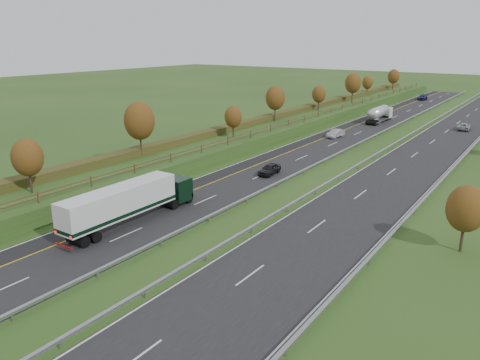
% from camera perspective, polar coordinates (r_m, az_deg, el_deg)
% --- Properties ---
extents(ground, '(400.00, 400.00, 0.00)m').
position_cam_1_polar(ground, '(77.96, 14.61, 3.11)').
color(ground, '#29491A').
rests_on(ground, ground).
extents(near_carriageway, '(10.50, 200.00, 0.04)m').
position_cam_1_polar(near_carriageway, '(85.35, 10.74, 4.53)').
color(near_carriageway, black).
rests_on(near_carriageway, ground).
extents(far_carriageway, '(10.50, 200.00, 0.04)m').
position_cam_1_polar(far_carriageway, '(80.39, 21.54, 2.89)').
color(far_carriageway, black).
rests_on(far_carriageway, ground).
extents(hard_shoulder, '(3.00, 200.00, 0.04)m').
position_cam_1_polar(hard_shoulder, '(86.87, 8.48, 4.86)').
color(hard_shoulder, black).
rests_on(hard_shoulder, ground).
extents(lane_markings, '(26.75, 200.00, 0.01)m').
position_cam_1_polar(lane_markings, '(82.95, 14.75, 3.94)').
color(lane_markings, silver).
rests_on(lane_markings, near_carriageway).
extents(embankment_left, '(12.00, 200.00, 2.00)m').
position_cam_1_polar(embankment_left, '(91.00, 3.24, 6.19)').
color(embankment_left, '#29491A').
rests_on(embankment_left, ground).
extents(hedge_left, '(2.20, 180.00, 1.10)m').
position_cam_1_polar(hedge_left, '(91.76, 2.18, 7.28)').
color(hedge_left, '#313716').
rests_on(hedge_left, embankment_left).
extents(fence_left, '(0.12, 189.06, 1.20)m').
position_cam_1_polar(fence_left, '(88.13, 5.64, 6.93)').
color(fence_left, '#422B19').
rests_on(fence_left, embankment_left).
extents(median_barrier_near, '(0.32, 200.00, 0.71)m').
position_cam_1_polar(median_barrier_near, '(83.17, 14.36, 4.40)').
color(median_barrier_near, gray).
rests_on(median_barrier_near, ground).
extents(median_barrier_far, '(0.32, 200.00, 0.71)m').
position_cam_1_polar(median_barrier_far, '(81.63, 17.71, 3.90)').
color(median_barrier_far, gray).
rests_on(median_barrier_far, ground).
extents(outer_barrier_far, '(0.32, 200.00, 0.71)m').
position_cam_1_polar(outer_barrier_far, '(79.26, 25.65, 2.66)').
color(outer_barrier_far, gray).
rests_on(outer_barrier_far, ground).
extents(trees_left, '(6.64, 164.30, 7.66)m').
position_cam_1_polar(trees_left, '(87.13, 2.34, 9.30)').
color(trees_left, '#2D2116').
rests_on(trees_left, embankment_left).
extents(box_lorry, '(2.58, 16.28, 4.06)m').
position_cam_1_polar(box_lorry, '(47.58, -13.42, -2.59)').
color(box_lorry, black).
rests_on(box_lorry, near_carriageway).
extents(road_tanker, '(2.40, 11.22, 3.46)m').
position_cam_1_polar(road_tanker, '(109.02, 16.66, 7.75)').
color(road_tanker, silver).
rests_on(road_tanker, near_carriageway).
extents(car_dark_near, '(1.95, 4.40, 1.47)m').
position_cam_1_polar(car_dark_near, '(63.73, 3.61, 1.33)').
color(car_dark_near, black).
rests_on(car_dark_near, near_carriageway).
extents(car_silver_mid, '(2.05, 4.72, 1.51)m').
position_cam_1_polar(car_silver_mid, '(89.86, 11.56, 5.61)').
color(car_silver_mid, '#9B9A9F').
rests_on(car_silver_mid, near_carriageway).
extents(car_small_far, '(2.30, 5.40, 1.55)m').
position_cam_1_polar(car_small_far, '(153.75, 21.36, 9.38)').
color(car_small_far, '#161645').
rests_on(car_small_far, near_carriageway).
extents(car_oncoming, '(2.69, 5.11, 1.37)m').
position_cam_1_polar(car_oncoming, '(105.60, 25.64, 5.90)').
color(car_oncoming, '#A8A8AD').
rests_on(car_oncoming, far_carriageway).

